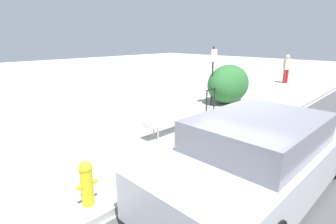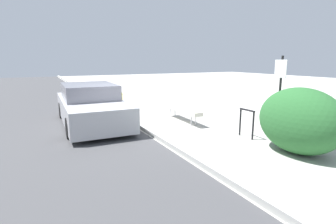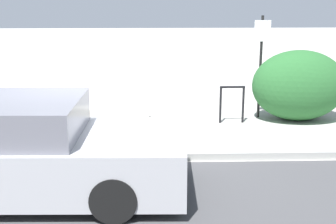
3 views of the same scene
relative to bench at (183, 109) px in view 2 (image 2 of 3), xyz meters
The scene contains 8 objects.
ground_plane 1.75m from the bench, 95.50° to the right, with size 60.00×60.00×0.00m, color #ADAAA3.
curb 1.73m from the bench, 95.50° to the right, with size 60.00×0.20×0.13m.
bench is the anchor object (origin of this frame).
bike_rack 2.64m from the bench, 13.28° to the left, with size 0.55×0.06×0.83m.
sign_post 3.55m from the bench, 17.49° to the left, with size 0.36×0.08×2.30m.
fire_hydrant 3.72m from the bench, 160.50° to the right, with size 0.36×0.22×0.77m.
shrub_hedge 4.18m from the bench, 11.12° to the left, with size 2.08×1.47×1.57m.
parked_car_near 3.23m from the bench, 110.97° to the right, with size 4.83×1.99×1.37m.
Camera 2 is at (8.17, -3.02, 2.20)m, focal length 28.00 mm.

